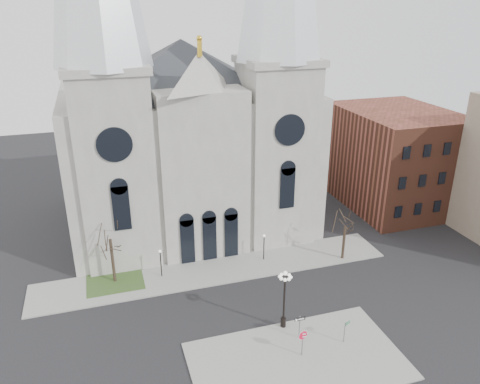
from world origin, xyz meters
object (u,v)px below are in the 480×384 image
object	(u,v)px
globe_lamp	(285,292)
one_way_sign	(300,323)
street_name_sign	(345,330)
stop_sign	(303,338)

from	to	relation	value
globe_lamp	one_way_sign	bearing A→B (deg)	-68.14
globe_lamp	street_name_sign	size ratio (longest dim) A/B	2.82
globe_lamp	stop_sign	bearing A→B (deg)	-88.95
stop_sign	globe_lamp	distance (m)	4.47
one_way_sign	street_name_sign	xyz separation A→B (m)	(3.64, -1.72, -0.30)
stop_sign	globe_lamp	xyz separation A→B (m)	(-0.07, 4.03, 1.93)
street_name_sign	one_way_sign	bearing A→B (deg)	132.25
one_way_sign	globe_lamp	bearing A→B (deg)	112.21
stop_sign	street_name_sign	distance (m)	4.38
stop_sign	one_way_sign	xyz separation A→B (m)	(0.69, 2.14, -0.27)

